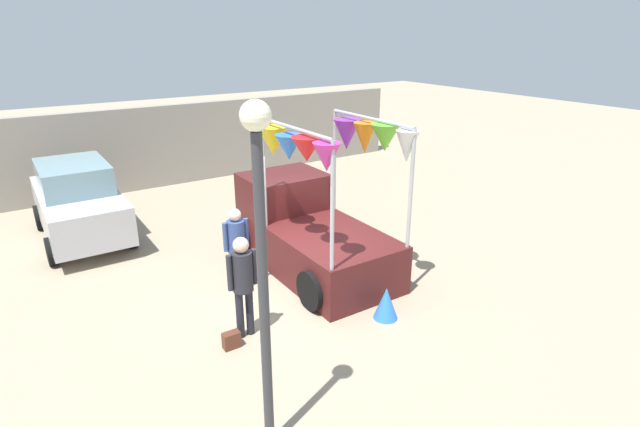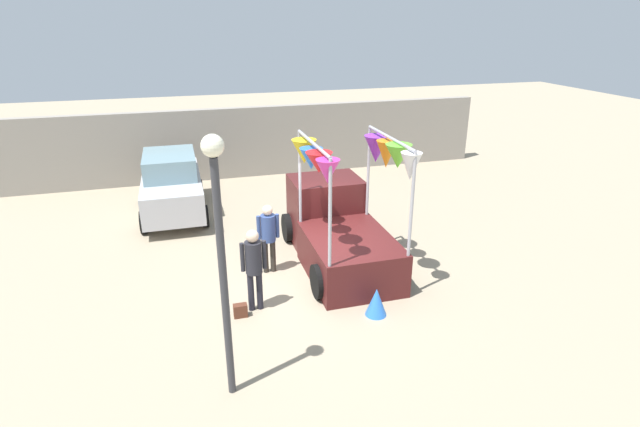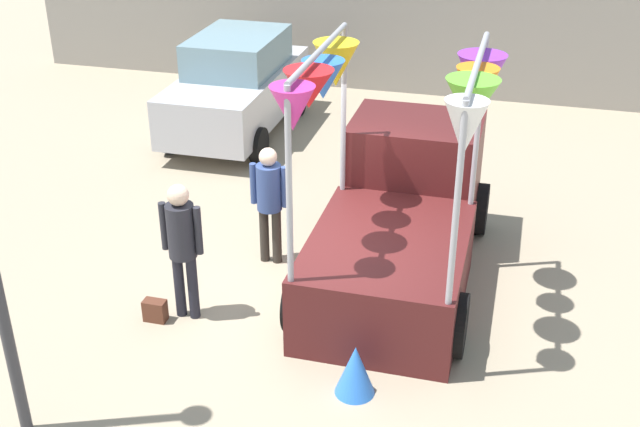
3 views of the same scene
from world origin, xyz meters
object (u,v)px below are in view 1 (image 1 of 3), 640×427
(parked_car, at_px, (78,201))
(folded_kite_bundle_azure, at_px, (386,303))
(street_lamp, at_px, (261,244))
(handbag, at_px, (231,340))
(person_vendor, at_px, (236,241))
(vendor_truck, at_px, (308,222))
(person_customer, at_px, (243,277))

(parked_car, bearing_deg, folded_kite_bundle_azure, -60.87)
(street_lamp, relative_size, folded_kite_bundle_azure, 7.12)
(handbag, bearing_deg, person_vendor, 61.90)
(vendor_truck, bearing_deg, folded_kite_bundle_azure, -90.49)
(handbag, bearing_deg, street_lamp, -101.23)
(person_vendor, bearing_deg, handbag, -118.10)
(person_vendor, distance_m, folded_kite_bundle_azure, 3.09)
(person_customer, distance_m, street_lamp, 2.97)
(vendor_truck, distance_m, person_vendor, 1.79)
(vendor_truck, xyz_separation_m, folded_kite_bundle_azure, (-0.02, -2.68, -0.67))
(person_customer, bearing_deg, vendor_truck, 37.15)
(person_vendor, relative_size, handbag, 6.07)
(handbag, distance_m, folded_kite_bundle_azure, 2.77)
(parked_car, distance_m, person_vendor, 5.00)
(folded_kite_bundle_azure, bearing_deg, handbag, 165.51)
(handbag, xyz_separation_m, street_lamp, (-0.42, -2.14, 2.62))
(person_vendor, height_order, street_lamp, street_lamp)
(vendor_truck, height_order, person_vendor, vendor_truck)
(parked_car, height_order, folded_kite_bundle_azure, parked_car)
(folded_kite_bundle_azure, bearing_deg, person_customer, 159.04)
(person_customer, xyz_separation_m, street_lamp, (-0.77, -2.34, 1.66))
(vendor_truck, bearing_deg, street_lamp, -127.22)
(vendor_truck, height_order, person_customer, vendor_truck)
(vendor_truck, distance_m, folded_kite_bundle_azure, 2.76)
(vendor_truck, bearing_deg, parked_car, 132.33)
(vendor_truck, distance_m, parked_car, 5.79)
(person_customer, distance_m, handbag, 1.04)
(person_vendor, xyz_separation_m, folded_kite_bundle_azure, (1.75, -2.44, -0.73))
(parked_car, distance_m, street_lamp, 8.63)
(vendor_truck, bearing_deg, person_vendor, -172.38)
(street_lamp, height_order, folded_kite_bundle_azure, street_lamp)
(person_vendor, relative_size, street_lamp, 0.40)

